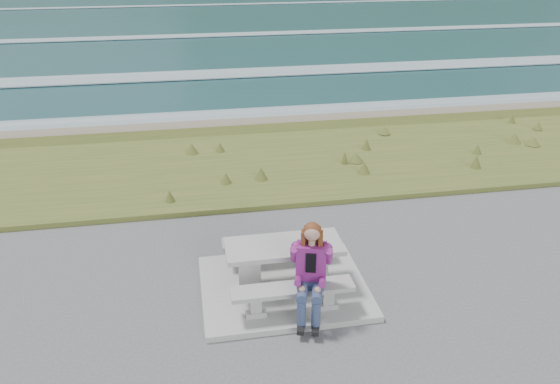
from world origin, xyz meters
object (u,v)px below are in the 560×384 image
Objects in this scene: bench_landward at (293,293)px; seated_woman at (310,286)px; picnic_table at (284,253)px; bench_seaward at (276,243)px.

bench_landward is 0.32m from seated_woman.
bench_landward is (0.00, -0.70, -0.23)m from picnic_table.
picnic_table is 0.74m from bench_landward.
bench_landward and bench_seaward have the same top height.
seated_woman is (0.23, -1.53, 0.19)m from bench_seaward.
bench_landward is 1.23× the size of seated_woman.
seated_woman reaches higher than bench_seaward.
bench_landward is at bearing -90.00° from picnic_table.
bench_seaward is at bearing 90.00° from picnic_table.
seated_woman is (0.23, -0.83, -0.04)m from picnic_table.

